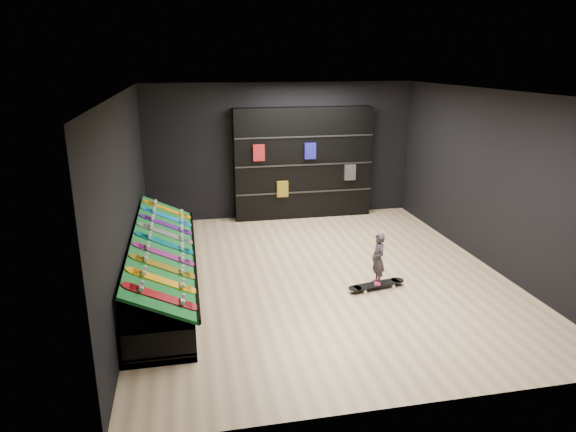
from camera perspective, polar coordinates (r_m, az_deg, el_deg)
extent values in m
cube|color=beige|center=(8.72, 3.51, -6.48)|extent=(6.00, 7.00, 0.01)
cube|color=white|center=(8.00, 3.90, 13.61)|extent=(6.00, 7.00, 0.01)
cube|color=black|center=(11.57, -0.83, 7.23)|extent=(6.00, 0.02, 3.00)
cube|color=black|center=(5.10, 13.97, -6.28)|extent=(6.00, 0.02, 3.00)
cube|color=black|center=(8.01, -17.53, 1.96)|extent=(0.02, 7.00, 3.00)
cube|color=black|center=(9.45, 21.58, 3.79)|extent=(0.02, 7.00, 3.00)
cube|color=#0D551E|center=(8.20, -13.56, -3.15)|extent=(0.92, 4.50, 0.46)
cube|color=black|center=(11.55, 1.69, 5.88)|extent=(3.10, 0.36, 2.48)
imported|color=black|center=(8.17, 9.92, -5.81)|extent=(0.14, 0.19, 0.50)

